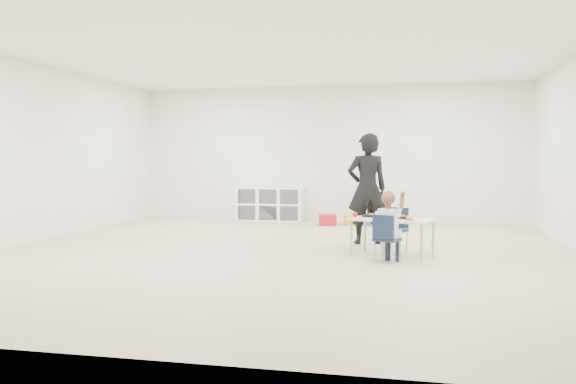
% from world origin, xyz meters
% --- Properties ---
extents(room, '(9.00, 9.02, 2.80)m').
position_xyz_m(room, '(0.00, 0.00, 1.40)').
color(room, tan).
rests_on(room, ground).
extents(table, '(1.22, 0.89, 0.50)m').
position_xyz_m(table, '(1.53, 0.04, 0.26)').
color(table, beige).
rests_on(table, ground).
extents(chair_near, '(0.37, 0.36, 0.60)m').
position_xyz_m(chair_near, '(1.50, -0.47, 0.30)').
color(chair_near, black).
rests_on(chair_near, ground).
extents(chair_far, '(0.37, 0.36, 0.60)m').
position_xyz_m(chair_far, '(1.56, 0.56, 0.30)').
color(chair_far, black).
rests_on(chair_far, ground).
extents(child, '(0.52, 0.52, 0.95)m').
position_xyz_m(child, '(1.50, -0.47, 0.48)').
color(child, '#BCDEFF').
rests_on(child, chair_near).
extents(lunch_tray_near, '(0.26, 0.23, 0.03)m').
position_xyz_m(lunch_tray_near, '(1.65, 0.07, 0.52)').
color(lunch_tray_near, black).
rests_on(lunch_tray_near, table).
extents(lunch_tray_far, '(0.26, 0.23, 0.03)m').
position_xyz_m(lunch_tray_far, '(1.25, 0.21, 0.52)').
color(lunch_tray_far, black).
rests_on(lunch_tray_far, table).
extents(milk_carton, '(0.09, 0.09, 0.10)m').
position_xyz_m(milk_carton, '(1.50, -0.10, 0.55)').
color(milk_carton, white).
rests_on(milk_carton, table).
extents(bread_roll, '(0.09, 0.09, 0.07)m').
position_xyz_m(bread_roll, '(1.77, -0.14, 0.54)').
color(bread_roll, tan).
rests_on(bread_roll, table).
extents(apple_near, '(0.07, 0.07, 0.07)m').
position_xyz_m(apple_near, '(1.44, 0.11, 0.54)').
color(apple_near, maroon).
rests_on(apple_near, table).
extents(apple_far, '(0.07, 0.07, 0.07)m').
position_xyz_m(apple_far, '(1.03, 0.16, 0.54)').
color(apple_far, maroon).
rests_on(apple_far, table).
extents(cubby_shelf, '(1.40, 0.40, 0.70)m').
position_xyz_m(cubby_shelf, '(-1.20, 4.28, 0.35)').
color(cubby_shelf, white).
rests_on(cubby_shelf, ground).
extents(adult, '(0.71, 0.59, 1.67)m').
position_xyz_m(adult, '(1.10, 1.22, 0.84)').
color(adult, black).
rests_on(adult, ground).
extents(bin_red, '(0.41, 0.49, 0.21)m').
position_xyz_m(bin_red, '(0.10, 3.73, 0.10)').
color(bin_red, '#B0112A').
rests_on(bin_red, ground).
extents(bin_yellow, '(0.40, 0.47, 0.20)m').
position_xyz_m(bin_yellow, '(0.58, 3.93, 0.10)').
color(bin_yellow, orange).
rests_on(bin_yellow, ground).
extents(bin_blue, '(0.41, 0.52, 0.24)m').
position_xyz_m(bin_blue, '(0.93, 3.88, 0.12)').
color(bin_blue, '#1751B1').
rests_on(bin_blue, ground).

